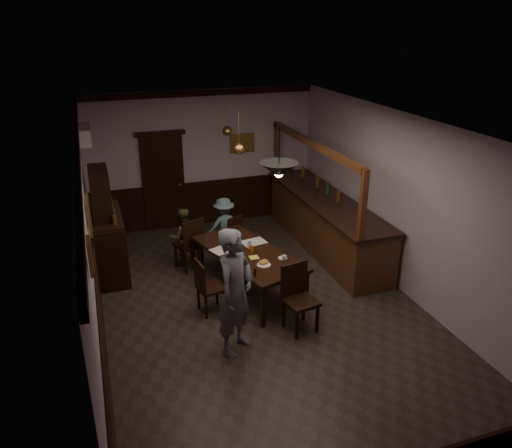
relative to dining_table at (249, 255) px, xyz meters
name	(u,v)px	position (x,y,z in m)	size (l,w,h in m)	color
room	(264,226)	(0.01, -0.71, 0.81)	(5.01, 8.01, 3.01)	#2D2621
dining_table	(249,255)	(0.00, 0.00, 0.00)	(1.56, 2.39, 0.75)	black
chair_far_left	(191,242)	(-0.77, 1.10, -0.12)	(0.57, 0.57, 1.03)	black
chair_far_right	(232,235)	(0.10, 1.36, -0.20)	(0.51, 0.51, 0.88)	black
chair_near	(298,294)	(0.36, -1.26, -0.11)	(0.53, 0.53, 1.04)	black
chair_side	(206,285)	(-0.84, -0.43, -0.18)	(0.45, 0.45, 0.92)	black
person_standing	(235,292)	(-0.67, -1.49, 0.25)	(0.68, 0.45, 1.86)	slate
person_seated_left	(183,237)	(-0.85, 1.37, -0.12)	(0.55, 0.43, 1.13)	#4C5231
person_seated_right	(224,226)	(0.02, 1.61, -0.11)	(0.74, 0.43, 1.15)	slate
newspaper_left	(223,249)	(-0.38, 0.22, 0.07)	(0.42, 0.30, 0.01)	silver
newspaper_right	(253,242)	(0.20, 0.33, 0.07)	(0.42, 0.30, 0.01)	silver
napkin	(254,257)	(0.02, -0.23, 0.07)	(0.15, 0.15, 0.00)	#E8DE55
saucer	(283,258)	(0.45, -0.41, 0.07)	(0.15, 0.15, 0.01)	white
coffee_cup	(284,258)	(0.45, -0.49, 0.11)	(0.08, 0.08, 0.07)	white
pastry_plate	(264,265)	(0.08, -0.54, 0.07)	(0.22, 0.22, 0.01)	white
pastry_ring_a	(263,262)	(0.07, -0.51, 0.10)	(0.13, 0.13, 0.04)	#C68C47
pastry_ring_b	(265,262)	(0.11, -0.50, 0.10)	(0.13, 0.13, 0.04)	#C68C47
soda_can	(252,249)	(0.04, -0.05, 0.12)	(0.07, 0.07, 0.12)	orange
beer_glass	(237,249)	(-0.21, -0.05, 0.16)	(0.06, 0.06, 0.20)	#BF721E
water_glass	(249,245)	(0.05, 0.12, 0.14)	(0.06, 0.06, 0.15)	silver
pepper_mill	(255,272)	(-0.17, -0.84, 0.13)	(0.04, 0.04, 0.14)	black
sideboard	(108,233)	(-2.20, 1.45, 0.11)	(0.54, 1.50, 1.98)	black
bar_counter	(325,222)	(2.01, 1.17, -0.11)	(0.94, 4.04, 2.27)	#4D2914
door_back	(164,183)	(-0.89, 3.24, 0.36)	(0.90, 0.06, 2.10)	black
ac_unit	(85,134)	(-2.37, 2.19, 1.76)	(0.20, 0.85, 0.30)	white
picture_left_small	(90,256)	(-2.45, -2.31, 1.46)	(0.04, 0.28, 0.36)	olive
picture_left_large	(89,215)	(-2.45, 0.09, 1.01)	(0.04, 0.62, 0.48)	olive
picture_back	(242,143)	(0.91, 3.25, 1.11)	(0.55, 0.04, 0.42)	olive
pendant_iron	(279,170)	(0.22, -0.77, 1.69)	(0.56, 0.56, 0.74)	black
pendant_brass_mid	(239,149)	(0.11, 0.86, 1.61)	(0.20, 0.20, 0.81)	#BF8C3F
pendant_brass_far	(227,131)	(0.31, 2.31, 1.61)	(0.20, 0.20, 0.81)	#BF8C3F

